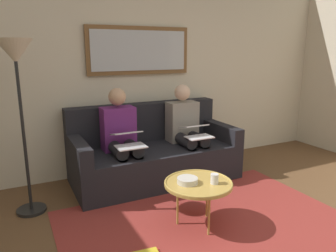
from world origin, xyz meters
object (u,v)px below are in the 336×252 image
object	(u,v)px
cup	(215,179)
standing_lamp	(17,71)
coffee_table	(198,184)
laptop_white	(196,131)
bowl	(187,180)
person_right	(121,136)
couch	(153,153)
person_left	(186,128)
framed_mirror	(139,51)
laptop_silver	(128,139)

from	to	relation	value
cup	standing_lamp	size ratio (longest dim) A/B	0.05
coffee_table	laptop_white	bearing A→B (deg)	-119.98
standing_lamp	cup	bearing A→B (deg)	144.57
bowl	person_right	bearing A→B (deg)	-78.26
bowl	laptop_white	xyz separation A→B (m)	(-0.61, -0.87, 0.18)
bowl	person_right	size ratio (longest dim) A/B	0.16
couch	person_right	world-z (taller)	person_right
person_left	standing_lamp	world-z (taller)	standing_lamp
framed_mirror	person_left	distance (m)	1.13
framed_mirror	laptop_silver	size ratio (longest dim) A/B	3.76
couch	person_left	xyz separation A→B (m)	(-0.42, 0.07, 0.30)
laptop_silver	standing_lamp	bearing A→B (deg)	-2.48
couch	bowl	xyz separation A→B (m)	(0.19, 1.19, 0.13)
coffee_table	laptop_silver	bearing A→B (deg)	-70.16
couch	person_left	world-z (taller)	person_left
couch	laptop_white	size ratio (longest dim) A/B	6.11
cup	bowl	size ratio (longest dim) A/B	0.49
coffee_table	cup	xyz separation A→B (m)	(-0.11, 0.08, 0.06)
couch	person_right	bearing A→B (deg)	9.18
cup	person_right	xyz separation A→B (m)	(0.44, -1.23, 0.15)
bowl	standing_lamp	distance (m)	1.81
person_left	couch	bearing A→B (deg)	-9.18
couch	coffee_table	xyz separation A→B (m)	(0.10, 1.22, 0.09)
couch	laptop_white	xyz separation A→B (m)	(-0.42, 0.32, 0.31)
framed_mirror	cup	bearing A→B (deg)	90.58
person_right	standing_lamp	bearing A→B (deg)	11.11
couch	bowl	distance (m)	1.21
coffee_table	bowl	xyz separation A→B (m)	(0.09, -0.03, 0.04)
coffee_table	laptop_white	size ratio (longest dim) A/B	1.88
couch	framed_mirror	xyz separation A→B (m)	(0.00, -0.39, 1.24)
bowl	person_right	xyz separation A→B (m)	(0.23, -1.12, 0.17)
person_right	cup	bearing A→B (deg)	109.64
person_right	coffee_table	bearing A→B (deg)	105.89
coffee_table	cup	distance (m)	0.15
framed_mirror	person_right	world-z (taller)	framed_mirror
framed_mirror	bowl	world-z (taller)	framed_mirror
person_right	standing_lamp	size ratio (longest dim) A/B	0.69
person_right	laptop_silver	xyz separation A→B (m)	(0.00, 0.24, 0.02)
couch	laptop_white	distance (m)	0.61
couch	person_right	distance (m)	0.52
laptop_silver	standing_lamp	size ratio (longest dim) A/B	0.22
cup	bowl	bearing A→B (deg)	-28.73
bowl	laptop_silver	distance (m)	0.93
laptop_white	laptop_silver	size ratio (longest dim) A/B	0.90
person_left	laptop_silver	distance (m)	0.88
standing_lamp	framed_mirror	bearing A→B (deg)	-155.44
laptop_silver	framed_mirror	bearing A→B (deg)	-121.14
framed_mirror	laptop_silver	world-z (taller)	framed_mirror
framed_mirror	person_right	xyz separation A→B (m)	(0.42, 0.46, -0.94)
framed_mirror	standing_lamp	bearing A→B (deg)	24.56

